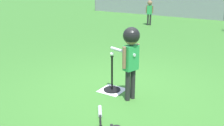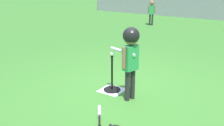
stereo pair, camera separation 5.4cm
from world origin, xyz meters
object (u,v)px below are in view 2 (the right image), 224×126
at_px(batting_tee, 112,85).
at_px(spare_bat_silver, 99,113).
at_px(batter_child, 131,49).
at_px(baseball_on_tee, 112,54).
at_px(fielder_deep_center, 152,9).

bearing_deg(batting_tee, spare_bat_silver, -68.60).
bearing_deg(batter_child, baseball_on_tee, 162.52).
height_order(batting_tee, spare_bat_silver, batting_tee).
relative_size(batting_tee, fielder_deep_center, 0.62).
bearing_deg(batting_tee, batter_child, -17.48).
bearing_deg(batter_child, fielder_deep_center, 112.48).
xyz_separation_m(baseball_on_tee, spare_bat_silver, (0.35, -0.89, -0.69)).
height_order(batter_child, spare_bat_silver, batter_child).
relative_size(baseball_on_tee, fielder_deep_center, 0.07).
distance_m(fielder_deep_center, spare_bat_silver, 8.41).
bearing_deg(batting_tee, fielder_deep_center, 109.57).
height_order(batting_tee, fielder_deep_center, fielder_deep_center).
relative_size(batter_child, spare_bat_silver, 2.46).
height_order(batting_tee, batter_child, batter_child).
relative_size(batting_tee, baseball_on_tee, 9.29).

